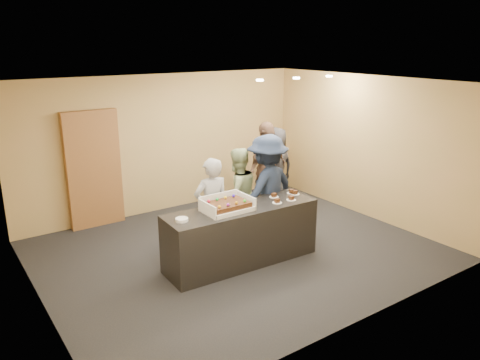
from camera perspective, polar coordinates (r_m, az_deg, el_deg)
The scene contains 17 objects.
room at distance 7.26m, azimuth -0.35°, elevation 1.08°, with size 6.04×6.00×2.70m.
serving_counter at distance 7.18m, azimuth 0.17°, elevation -6.72°, with size 2.40×0.70×0.90m, color black.
storage_cabinet at distance 8.83m, azimuth -17.40°, elevation 1.23°, with size 0.97×0.15×2.14m, color brown.
cake_box at distance 6.89m, azimuth -1.67°, elevation -3.33°, with size 0.71×0.49×0.21m.
sheet_cake at distance 6.85m, azimuth -1.56°, elevation -2.99°, with size 0.60×0.42×0.12m.
plate_stack at distance 6.53m, azimuth -7.11°, elevation -4.82°, with size 0.18×0.18×0.04m, color white.
slice_a at distance 7.22m, azimuth 4.56°, elevation -2.63°, with size 0.15×0.15×0.07m.
slice_b at distance 7.47m, azimuth 4.16°, elevation -1.93°, with size 0.15×0.15×0.07m.
slice_c at distance 7.36m, azimuth 6.26°, elevation -2.28°, with size 0.15×0.15×0.07m.
slice_d at distance 7.69m, azimuth 6.29°, elevation -1.46°, with size 0.15×0.15×0.07m.
slice_e at distance 7.64m, azimuth 6.72°, elevation -1.58°, with size 0.15×0.15×0.07m.
person_server_grey at distance 7.30m, azimuth -3.49°, elevation -3.40°, with size 0.58×0.38×1.60m, color #98999D.
person_sage_man at distance 7.90m, azimuth -0.32°, elevation -1.79°, with size 0.78×0.61×1.60m, color #97A979.
person_navy_man at distance 7.83m, azimuth 3.33°, elevation -1.09°, with size 1.19×0.68×1.84m, color #1A233A.
person_brown_extra at distance 9.02m, azimuth 3.32°, elevation 1.35°, with size 1.08×0.45×1.85m, color brown.
person_dark_suit at distance 9.50m, azimuth 4.31°, elevation 1.52°, with size 0.81×0.53×1.66m, color #26262B.
ceiling_spotlights at distance 8.40m, azimuth 6.89°, elevation 12.23°, with size 1.72×0.12×0.03m.
Camera 1 is at (-3.96, -5.77, 3.30)m, focal length 35.00 mm.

